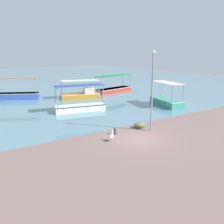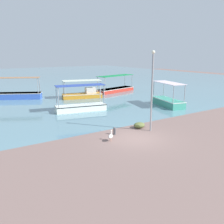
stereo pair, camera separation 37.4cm
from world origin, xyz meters
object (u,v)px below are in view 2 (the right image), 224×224
(fishing_boat_near_left, at_px, (81,106))
(net_pile, at_px, (139,125))
(fishing_boat_outer, at_px, (116,89))
(lamp_post, at_px, (152,87))
(fishing_boat_far_right, at_px, (16,95))
(fishing_boat_far_left, at_px, (168,101))
(mooring_bollard, at_px, (115,131))
(pelican, at_px, (111,136))
(fishing_boat_center, at_px, (83,94))

(fishing_boat_near_left, relative_size, net_pile, 5.75)
(fishing_boat_outer, distance_m, lamp_post, 21.15)
(fishing_boat_near_left, distance_m, lamp_post, 10.10)
(net_pile, bearing_deg, fishing_boat_far_right, 105.39)
(fishing_boat_far_left, bearing_deg, mooring_bollard, -154.44)
(pelican, height_order, net_pile, pelican)
(lamp_post, bearing_deg, net_pile, 103.67)
(fishing_boat_center, distance_m, fishing_boat_far_right, 9.24)
(pelican, bearing_deg, fishing_boat_far_left, 27.65)
(fishing_boat_outer, distance_m, net_pile, 20.06)
(fishing_boat_far_right, bearing_deg, net_pile, -74.61)
(pelican, height_order, mooring_bollard, pelican)
(lamp_post, bearing_deg, fishing_boat_near_left, 99.72)
(lamp_post, xyz_separation_m, net_pile, (-0.27, 1.11, -3.34))
(fishing_boat_far_left, distance_m, mooring_bollard, 12.57)
(net_pile, bearing_deg, lamp_post, -76.33)
(fishing_boat_far_right, xyz_separation_m, mooring_bollard, (2.76, -20.28, -0.27))
(fishing_boat_outer, height_order, mooring_bollard, fishing_boat_outer)
(fishing_boat_far_left, xyz_separation_m, pelican, (-12.41, -6.50, -0.21))
(fishing_boat_center, height_order, lamp_post, lamp_post)
(mooring_bollard, bearing_deg, pelican, -134.79)
(fishing_boat_near_left, distance_m, pelican, 10.06)
(fishing_boat_center, xyz_separation_m, fishing_boat_outer, (6.91, 2.10, -0.07))
(fishing_boat_far_left, bearing_deg, fishing_boat_center, 119.91)
(pelican, bearing_deg, fishing_boat_center, 69.24)
(fishing_boat_outer, xyz_separation_m, fishing_boat_near_left, (-10.88, -9.27, 0.04))
(fishing_boat_outer, bearing_deg, mooring_bollard, -124.34)
(pelican, xyz_separation_m, net_pile, (3.81, 1.37, -0.13))
(fishing_boat_outer, bearing_deg, fishing_boat_center, -163.09)
(fishing_boat_outer, bearing_deg, lamp_post, -116.24)
(fishing_boat_far_left, bearing_deg, fishing_boat_far_right, 133.51)
(fishing_boat_near_left, relative_size, pelican, 7.12)
(fishing_boat_far_right, distance_m, pelican, 21.43)
(fishing_boat_near_left, distance_m, mooring_bollard, 8.79)
(fishing_boat_near_left, height_order, mooring_bollard, fishing_boat_near_left)
(fishing_boat_near_left, xyz_separation_m, mooring_bollard, (-1.38, -8.68, -0.22))
(fishing_boat_near_left, bearing_deg, fishing_boat_center, 61.04)
(lamp_post, bearing_deg, fishing_boat_far_left, 36.84)
(fishing_boat_far_left, relative_size, pelican, 6.52)
(fishing_boat_far_left, bearing_deg, net_pile, -149.19)
(fishing_boat_far_left, distance_m, pelican, 14.01)
(fishing_boat_far_right, bearing_deg, lamp_post, -74.70)
(fishing_boat_outer, height_order, fishing_boat_far_left, fishing_boat_far_left)
(fishing_boat_far_left, bearing_deg, fishing_boat_near_left, 161.90)
(fishing_boat_far_left, xyz_separation_m, lamp_post, (-8.33, -6.24, 3.00))
(fishing_boat_outer, bearing_deg, fishing_boat_far_left, -94.20)
(fishing_boat_far_right, xyz_separation_m, fishing_boat_near_left, (4.14, -11.60, -0.05))
(fishing_boat_outer, relative_size, net_pile, 7.31)
(fishing_boat_far_right, height_order, mooring_bollard, fishing_boat_far_right)
(fishing_boat_near_left, height_order, net_pile, fishing_boat_near_left)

